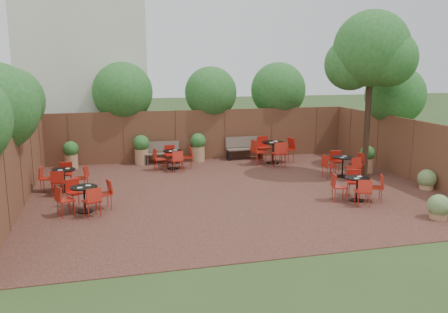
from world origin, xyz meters
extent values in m
plane|color=#354F23|center=(0.00, 0.00, 0.00)|extent=(80.00, 80.00, 0.00)
cube|color=#381B17|center=(0.00, 0.00, 0.01)|extent=(12.00, 10.00, 0.02)
cube|color=#573120|center=(0.00, 5.00, 1.00)|extent=(12.00, 0.08, 2.00)
cube|color=#573120|center=(-6.00, 0.00, 1.00)|extent=(0.08, 10.00, 2.00)
cube|color=#573120|center=(6.00, 0.00, 1.00)|extent=(0.08, 10.00, 2.00)
cube|color=silver|center=(-4.50, 8.00, 4.00)|extent=(5.00, 4.00, 8.00)
sphere|color=#22601F|center=(-6.60, 3.00, 2.64)|extent=(2.12, 2.12, 2.12)
sphere|color=#22601F|center=(-3.00, 5.70, 2.70)|extent=(2.33, 2.33, 2.33)
sphere|color=#22601F|center=(0.50, 5.60, 2.63)|extent=(2.11, 2.11, 2.11)
sphere|color=#22601F|center=(3.50, 5.80, 2.70)|extent=(2.32, 2.32, 2.32)
sphere|color=#22601F|center=(6.60, 2.00, 2.65)|extent=(2.18, 2.18, 2.18)
cylinder|color=black|center=(4.74, 0.74, 2.25)|extent=(0.22, 0.22, 4.47)
sphere|color=#22601F|center=(4.74, 0.74, 4.26)|extent=(2.47, 2.47, 2.47)
sphere|color=#22601F|center=(4.24, 1.14, 3.77)|extent=(1.73, 1.73, 1.73)
sphere|color=#22601F|center=(5.14, 0.34, 3.95)|extent=(1.80, 1.80, 1.80)
cube|color=brown|center=(-1.67, 4.55, 0.41)|extent=(1.37, 0.44, 0.05)
cube|color=brown|center=(-1.67, 4.73, 0.65)|extent=(1.36, 0.14, 0.41)
cube|color=black|center=(-2.28, 4.55, 0.20)|extent=(0.07, 0.41, 0.36)
cube|color=black|center=(-1.05, 4.55, 0.20)|extent=(0.07, 0.41, 0.36)
cube|color=brown|center=(1.63, 4.55, 0.43)|extent=(1.46, 0.49, 0.05)
cube|color=brown|center=(1.63, 4.74, 0.69)|extent=(1.45, 0.16, 0.44)
cube|color=black|center=(0.97, 4.55, 0.21)|extent=(0.07, 0.44, 0.39)
cube|color=black|center=(2.28, 4.55, 0.21)|extent=(0.07, 0.44, 0.39)
cylinder|color=black|center=(3.98, 0.87, 0.03)|extent=(0.41, 0.41, 0.03)
cylinder|color=black|center=(3.98, 0.87, 0.36)|extent=(0.05, 0.05, 0.65)
cylinder|color=black|center=(3.98, 0.87, 0.69)|extent=(0.70, 0.70, 0.03)
cube|color=white|center=(4.09, 0.94, 0.71)|extent=(0.13, 0.10, 0.01)
cube|color=white|center=(3.89, 0.76, 0.71)|extent=(0.13, 0.10, 0.01)
cylinder|color=black|center=(-1.41, 3.49, 0.03)|extent=(0.40, 0.40, 0.03)
cylinder|color=black|center=(-1.41, 3.49, 0.36)|extent=(0.05, 0.05, 0.64)
cylinder|color=black|center=(-1.41, 3.49, 0.68)|extent=(0.69, 0.69, 0.03)
cube|color=white|center=(-1.30, 3.56, 0.70)|extent=(0.14, 0.11, 0.01)
cube|color=white|center=(-1.50, 3.38, 0.70)|extent=(0.14, 0.11, 0.01)
cylinder|color=black|center=(-4.35, -0.94, 0.03)|extent=(0.40, 0.40, 0.03)
cylinder|color=black|center=(-4.35, -0.94, 0.35)|extent=(0.05, 0.05, 0.63)
cylinder|color=black|center=(-4.35, -0.94, 0.68)|extent=(0.69, 0.69, 0.03)
cube|color=white|center=(-4.24, -0.87, 0.70)|extent=(0.15, 0.13, 0.01)
cube|color=white|center=(-4.44, -1.05, 0.70)|extent=(0.15, 0.13, 0.01)
cylinder|color=black|center=(-5.00, 1.30, 0.03)|extent=(0.40, 0.40, 0.03)
cylinder|color=black|center=(-5.00, 1.30, 0.35)|extent=(0.04, 0.04, 0.63)
cylinder|color=black|center=(-5.00, 1.30, 0.68)|extent=(0.68, 0.68, 0.03)
cube|color=white|center=(-4.89, 1.37, 0.70)|extent=(0.13, 0.10, 0.01)
cube|color=white|center=(-5.09, 1.19, 0.70)|extent=(0.13, 0.10, 0.01)
cylinder|color=black|center=(2.46, 3.51, 0.04)|extent=(0.49, 0.49, 0.03)
cylinder|color=black|center=(2.46, 3.51, 0.43)|extent=(0.06, 0.06, 0.78)
cylinder|color=black|center=(2.46, 3.51, 0.83)|extent=(0.85, 0.85, 0.03)
cube|color=white|center=(2.59, 3.60, 0.86)|extent=(0.16, 0.12, 0.02)
cube|color=white|center=(2.35, 3.37, 0.86)|extent=(0.16, 0.12, 0.02)
cylinder|color=black|center=(2.97, -1.80, 0.03)|extent=(0.39, 0.39, 0.03)
cylinder|color=black|center=(2.97, -1.80, 0.35)|extent=(0.04, 0.04, 0.63)
cylinder|color=black|center=(2.97, -1.80, 0.67)|extent=(0.68, 0.68, 0.03)
cube|color=white|center=(3.08, -1.73, 0.69)|extent=(0.15, 0.13, 0.01)
cube|color=white|center=(2.88, -1.91, 0.69)|extent=(0.15, 0.13, 0.01)
cylinder|color=#AB7C55|center=(-2.44, 4.62, 0.31)|extent=(0.51, 0.51, 0.58)
sphere|color=#22601F|center=(-2.44, 4.62, 0.83)|extent=(0.61, 0.61, 0.61)
cylinder|color=#AB7C55|center=(-0.24, 4.64, 0.31)|extent=(0.50, 0.50, 0.58)
sphere|color=#22601F|center=(-0.24, 4.64, 0.82)|extent=(0.60, 0.60, 0.60)
cylinder|color=#AB7C55|center=(-4.98, 4.43, 0.29)|extent=(0.46, 0.46, 0.53)
sphere|color=#22601F|center=(-4.98, 4.43, 0.76)|extent=(0.56, 0.56, 0.56)
cylinder|color=#AB7C55|center=(5.13, 1.24, 0.27)|extent=(0.43, 0.43, 0.49)
sphere|color=#22601F|center=(5.13, 1.24, 0.71)|extent=(0.52, 0.52, 0.52)
cylinder|color=#AB7C55|center=(4.15, -3.68, 0.11)|extent=(0.41, 0.41, 0.19)
sphere|color=#608344|center=(4.15, -3.68, 0.35)|extent=(0.56, 0.56, 0.56)
cylinder|color=#AB7C55|center=(5.70, -1.21, 0.11)|extent=(0.41, 0.41, 0.19)
sphere|color=#608344|center=(5.70, -1.21, 0.35)|extent=(0.56, 0.56, 0.56)
camera|label=1|loc=(-3.76, -13.07, 3.79)|focal=37.51mm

